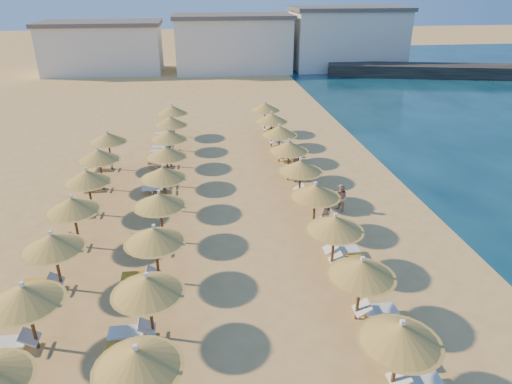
{
  "coord_description": "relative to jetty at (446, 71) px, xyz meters",
  "views": [
    {
      "loc": [
        -2.14,
        -17.1,
        11.12
      ],
      "look_at": [
        0.62,
        4.0,
        1.3
      ],
      "focal_mm": 32.0,
      "sensor_mm": 36.0,
      "label": 1
    }
  ],
  "objects": [
    {
      "name": "parasol_row_east",
      "position": [
        -26.66,
        -36.91,
        1.38
      ],
      "size": [
        2.45,
        34.67,
        2.65
      ],
      "color": "brown",
      "rests_on": "ground"
    },
    {
      "name": "loungers",
      "position": [
        -31.62,
        -36.96,
        -0.41
      ],
      "size": [
        14.01,
        33.77,
        0.66
      ],
      "color": "white",
      "rests_on": "ground"
    },
    {
      "name": "parasol_row_west",
      "position": [
        -33.89,
        -36.91,
        1.38
      ],
      "size": [
        2.45,
        34.67,
        2.65
      ],
      "color": "brown",
      "rests_on": "ground"
    },
    {
      "name": "ground",
      "position": [
        -29.82,
        -38.78,
        -0.75
      ],
      "size": [
        220.0,
        220.0,
        0.0
      ],
      "primitive_type": "plane",
      "color": "#E1A662",
      "rests_on": "ground"
    },
    {
      "name": "beachgoer_b",
      "position": [
        -24.72,
        -34.99,
        0.01
      ],
      "size": [
        0.82,
        0.91,
        1.53
      ],
      "primitive_type": "imported",
      "rotation": [
        0.0,
        0.0,
        -1.17
      ],
      "color": "tan",
      "rests_on": "ground"
    },
    {
      "name": "jetty",
      "position": [
        0.0,
        0.0,
        0.0
      ],
      "size": [
        30.13,
        10.69,
        1.5
      ],
      "primitive_type": "cube",
      "rotation": [
        0.0,
        0.0,
        -0.23
      ],
      "color": "black",
      "rests_on": "ground"
    },
    {
      "name": "beachgoer_c",
      "position": [
        -26.09,
        -29.99,
        0.21
      ],
      "size": [
        1.12,
        1.14,
        1.93
      ],
      "primitive_type": "imported",
      "rotation": [
        0.0,
        0.0,
        -0.8
      ],
      "color": "tan",
      "rests_on": "ground"
    },
    {
      "name": "beachgoer_a",
      "position": [
        -26.14,
        -37.21,
        0.18
      ],
      "size": [
        0.53,
        0.73,
        1.87
      ],
      "primitive_type": "imported",
      "rotation": [
        0.0,
        0.0,
        -1.44
      ],
      "color": "tan",
      "rests_on": "ground"
    },
    {
      "name": "hotel_blocks",
      "position": [
        -26.01,
        8.24,
        2.95
      ],
      "size": [
        48.62,
        9.91,
        8.1
      ],
      "color": "silver",
      "rests_on": "ground"
    },
    {
      "name": "parasol_row_inland",
      "position": [
        -37.69,
        -36.91,
        1.38
      ],
      "size": [
        2.45,
        21.78,
        2.65
      ],
      "color": "brown",
      "rests_on": "ground"
    }
  ]
}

